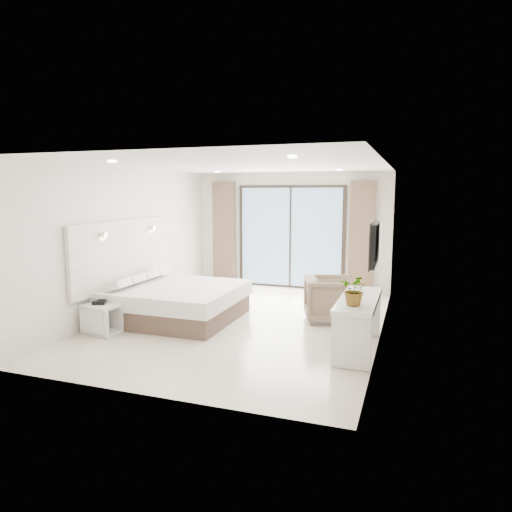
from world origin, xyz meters
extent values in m
plane|color=beige|center=(0.00, 0.00, 0.00)|extent=(6.20, 6.20, 0.00)
cube|color=silver|center=(0.00, 3.10, 1.35)|extent=(4.60, 0.02, 2.70)
cube|color=silver|center=(0.00, -3.10, 1.35)|extent=(4.60, 0.02, 2.70)
cube|color=silver|center=(-2.30, 0.00, 1.35)|extent=(0.02, 6.20, 2.70)
cube|color=silver|center=(2.30, 0.00, 1.35)|extent=(0.02, 6.20, 2.70)
cube|color=white|center=(0.00, 0.00, 2.70)|extent=(4.60, 6.20, 0.02)
cube|color=white|center=(-2.25, -0.22, 1.15)|extent=(0.08, 3.00, 1.20)
cube|color=black|center=(2.25, -0.82, 1.55)|extent=(0.06, 1.00, 0.58)
cube|color=black|center=(2.21, -0.82, 1.55)|extent=(0.02, 1.04, 0.62)
cube|color=black|center=(0.00, 3.07, 1.20)|extent=(2.56, 0.04, 2.42)
cube|color=#85ACD5|center=(0.00, 3.04, 1.20)|extent=(2.40, 0.01, 2.30)
cube|color=brown|center=(-1.65, 2.96, 1.25)|extent=(0.55, 0.14, 2.50)
cube|color=brown|center=(1.65, 2.96, 1.25)|extent=(0.55, 0.14, 2.50)
cylinder|color=white|center=(-1.30, -1.80, 2.68)|extent=(0.12, 0.12, 0.02)
cylinder|color=white|center=(1.30, -1.80, 2.68)|extent=(0.12, 0.12, 0.02)
cylinder|color=white|center=(-1.30, 1.80, 2.68)|extent=(0.12, 0.12, 0.02)
cylinder|color=white|center=(1.30, 1.80, 2.68)|extent=(0.12, 0.12, 0.02)
cube|color=brown|center=(-1.22, -0.22, 0.16)|extent=(2.06, 1.96, 0.33)
cube|color=white|center=(-1.22, -0.22, 0.46)|extent=(2.14, 2.04, 0.27)
cube|color=white|center=(-1.95, -0.89, 0.67)|extent=(0.28, 0.41, 0.14)
cube|color=white|center=(-1.95, -0.45, 0.67)|extent=(0.28, 0.41, 0.14)
cube|color=white|center=(-1.95, 0.01, 0.67)|extent=(0.28, 0.41, 0.14)
cube|color=white|center=(-1.95, 0.45, 0.67)|extent=(0.28, 0.41, 0.14)
cube|color=silver|center=(-1.93, -1.38, 0.45)|extent=(0.58, 0.50, 0.05)
cube|color=silver|center=(-1.93, -1.38, 0.03)|extent=(0.58, 0.50, 0.05)
cube|color=silver|center=(-1.93, -1.57, 0.24)|extent=(0.52, 0.12, 0.43)
cube|color=silver|center=(-1.93, -1.19, 0.24)|extent=(0.52, 0.12, 0.43)
cube|color=black|center=(-1.97, -1.38, 0.51)|extent=(0.24, 0.21, 0.07)
cube|color=silver|center=(2.04, -0.82, 0.74)|extent=(0.52, 1.68, 0.06)
cube|color=silver|center=(2.04, -1.58, 0.35)|extent=(0.50, 0.06, 0.71)
cube|color=silver|center=(2.04, -0.07, 0.35)|extent=(0.50, 0.06, 0.71)
imported|color=#33662D|center=(2.04, -1.28, 0.94)|extent=(0.51, 0.53, 0.33)
imported|color=#7C6951|center=(1.39, 0.58, 0.43)|extent=(1.00, 1.03, 0.86)
camera|label=1|loc=(2.74, -7.27, 2.27)|focal=32.00mm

